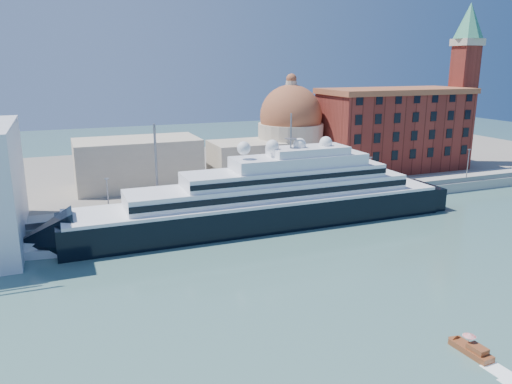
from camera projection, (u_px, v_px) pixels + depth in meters
name	position (u px, v px, depth m)	size (l,w,h in m)	color
ground	(321.00, 266.00, 81.23)	(400.00, 400.00, 0.00)	#345957
quay	(247.00, 205.00, 111.48)	(180.00, 10.00, 2.50)	gray
land	(198.00, 171.00, 148.40)	(260.00, 72.00, 2.00)	slate
quay_fence	(255.00, 203.00, 106.97)	(180.00, 0.10, 1.20)	slate
superyacht	(252.00, 205.00, 99.61)	(88.17, 12.22, 26.35)	black
service_barge	(26.00, 252.00, 85.20)	(12.98, 5.85, 2.82)	white
water_taxi	(472.00, 349.00, 56.67)	(2.07, 5.25, 2.44)	brown
warehouse	(394.00, 129.00, 143.17)	(43.00, 19.00, 23.25)	maroon
campanile	(464.00, 75.00, 148.03)	(8.40, 8.40, 47.00)	maroon
church	(238.00, 145.00, 132.66)	(66.00, 18.00, 25.50)	beige
lamp_posts	(193.00, 174.00, 103.21)	(120.80, 2.40, 18.00)	slate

